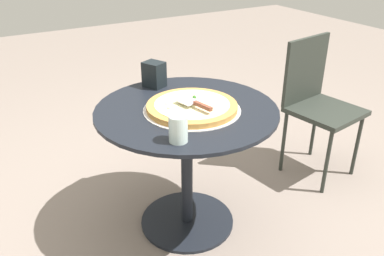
{
  "coord_description": "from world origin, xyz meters",
  "views": [
    {
      "loc": [
        -1.55,
        0.88,
        1.5
      ],
      "look_at": [
        -0.03,
        -0.01,
        0.6
      ],
      "focal_mm": 37.73,
      "sensor_mm": 36.0,
      "label": 1
    }
  ],
  "objects_px": {
    "drinking_cup": "(178,129)",
    "napkin_dispenser": "(154,74)",
    "pizza_on_tray": "(192,107)",
    "patio_chair_far": "(317,97)",
    "pizza_server": "(195,103)",
    "patio_table": "(187,144)"
  },
  "relations": [
    {
      "from": "pizza_on_tray",
      "to": "patio_chair_far",
      "type": "bearing_deg",
      "value": -83.56
    },
    {
      "from": "patio_chair_far",
      "to": "pizza_on_tray",
      "type": "bearing_deg",
      "value": 96.44
    },
    {
      "from": "pizza_server",
      "to": "napkin_dispenser",
      "type": "bearing_deg",
      "value": 0.93
    },
    {
      "from": "pizza_server",
      "to": "drinking_cup",
      "type": "distance_m",
      "value": 0.27
    },
    {
      "from": "pizza_server",
      "to": "patio_chair_far",
      "type": "distance_m",
      "value": 1.03
    },
    {
      "from": "patio_table",
      "to": "patio_chair_far",
      "type": "distance_m",
      "value": 0.99
    },
    {
      "from": "patio_table",
      "to": "pizza_server",
      "type": "bearing_deg",
      "value": -178.99
    },
    {
      "from": "patio_table",
      "to": "drinking_cup",
      "type": "distance_m",
      "value": 0.42
    },
    {
      "from": "patio_table",
      "to": "pizza_server",
      "type": "xyz_separation_m",
      "value": [
        -0.08,
        -0.0,
        0.25
      ]
    },
    {
      "from": "pizza_server",
      "to": "drinking_cup",
      "type": "bearing_deg",
      "value": 134.44
    },
    {
      "from": "napkin_dispenser",
      "to": "patio_chair_far",
      "type": "xyz_separation_m",
      "value": [
        -0.26,
        -1.0,
        -0.25
      ]
    },
    {
      "from": "napkin_dispenser",
      "to": "patio_chair_far",
      "type": "distance_m",
      "value": 1.06
    },
    {
      "from": "pizza_on_tray",
      "to": "pizza_server",
      "type": "relative_size",
      "value": 2.18
    },
    {
      "from": "drinking_cup",
      "to": "patio_chair_far",
      "type": "xyz_separation_m",
      "value": [
        0.35,
        -1.19,
        -0.24
      ]
    },
    {
      "from": "patio_table",
      "to": "drinking_cup",
      "type": "bearing_deg",
      "value": 144.61
    },
    {
      "from": "napkin_dispenser",
      "to": "patio_chair_far",
      "type": "bearing_deg",
      "value": 50.7
    },
    {
      "from": "drinking_cup",
      "to": "napkin_dispenser",
      "type": "distance_m",
      "value": 0.64
    },
    {
      "from": "pizza_on_tray",
      "to": "drinking_cup",
      "type": "height_order",
      "value": "drinking_cup"
    },
    {
      "from": "napkin_dispenser",
      "to": "patio_chair_far",
      "type": "relative_size",
      "value": 0.16
    },
    {
      "from": "patio_table",
      "to": "pizza_server",
      "type": "height_order",
      "value": "pizza_server"
    },
    {
      "from": "pizza_on_tray",
      "to": "napkin_dispenser",
      "type": "relative_size",
      "value": 3.4
    },
    {
      "from": "napkin_dispenser",
      "to": "pizza_on_tray",
      "type": "bearing_deg",
      "value": -21.69
    }
  ]
}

